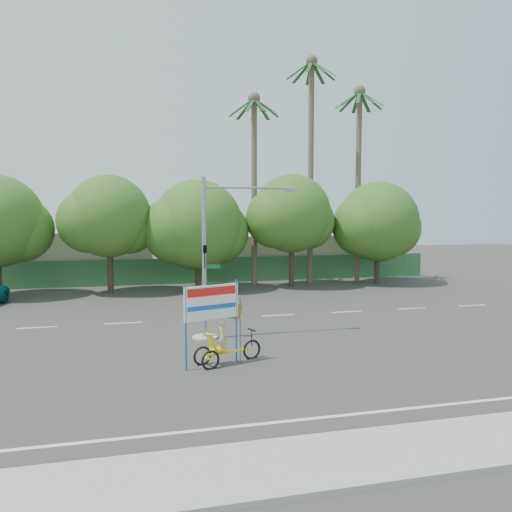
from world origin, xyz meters
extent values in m
plane|color=#33302D|center=(0.00, 0.00, 0.00)|extent=(120.00, 120.00, 0.00)
cube|color=gray|center=(0.00, -7.50, 0.06)|extent=(50.00, 2.40, 0.12)
cube|color=#336B3D|center=(0.00, 21.50, 1.00)|extent=(38.00, 0.08, 2.00)
cube|color=#B7AA91|center=(-10.00, 26.00, 2.00)|extent=(12.00, 8.00, 4.00)
cube|color=#B7AA91|center=(8.00, 26.00, 1.80)|extent=(14.00, 8.00, 3.60)
sphere|color=#205017|center=(-12.65, 18.30, 4.40)|extent=(4.32, 4.32, 4.32)
cylinder|color=#473828|center=(-7.00, 18.00, 1.87)|extent=(0.40, 0.40, 3.74)
sphere|color=#205017|center=(-7.00, 18.00, 5.27)|extent=(5.60, 5.60, 5.60)
sphere|color=#205017|center=(-5.74, 18.30, 4.68)|extent=(4.03, 4.03, 4.03)
sphere|color=#205017|center=(-8.26, 17.75, 4.93)|extent=(4.26, 4.26, 4.26)
cylinder|color=#473828|center=(-1.00, 18.00, 1.65)|extent=(0.40, 0.40, 3.30)
sphere|color=#205017|center=(-1.00, 18.00, 4.65)|extent=(6.40, 6.40, 6.40)
sphere|color=#205017|center=(0.44, 18.30, 4.12)|extent=(4.61, 4.61, 4.61)
sphere|color=#205017|center=(-2.44, 17.75, 4.35)|extent=(4.86, 4.86, 4.86)
cylinder|color=#473828|center=(6.00, 18.00, 1.94)|extent=(0.40, 0.40, 3.87)
sphere|color=#205017|center=(6.00, 18.00, 5.46)|extent=(5.80, 5.80, 5.80)
sphere|color=#205017|center=(7.30, 18.30, 4.84)|extent=(4.18, 4.18, 4.18)
sphere|color=#205017|center=(4.70, 17.75, 5.10)|extent=(4.41, 4.41, 4.41)
cylinder|color=#473828|center=(13.00, 18.00, 1.72)|extent=(0.40, 0.40, 3.43)
sphere|color=#205017|center=(13.00, 18.00, 4.84)|extent=(6.20, 6.20, 6.20)
sphere|color=#205017|center=(14.39, 18.30, 4.29)|extent=(4.46, 4.46, 4.46)
sphere|color=#205017|center=(11.61, 17.75, 4.52)|extent=(4.71, 4.71, 4.71)
cylinder|color=#70604C|center=(8.00, 19.50, 8.50)|extent=(0.44, 0.44, 17.00)
sphere|color=#70604C|center=(8.00, 19.50, 17.00)|extent=(0.90, 0.90, 0.90)
cube|color=#1C4C21|center=(8.94, 19.50, 16.34)|extent=(1.91, 0.28, 1.36)
cube|color=#1C4C21|center=(8.72, 20.11, 16.34)|extent=(1.65, 1.44, 1.36)
cube|color=#1C4C21|center=(8.16, 20.43, 16.34)|extent=(0.61, 1.93, 1.36)
cube|color=#1C4C21|center=(7.53, 20.32, 16.34)|extent=(1.20, 1.80, 1.36)
cube|color=#1C4C21|center=(7.11, 19.82, 16.34)|extent=(1.89, 0.92, 1.36)
cube|color=#1C4C21|center=(7.11, 19.18, 16.34)|extent=(1.89, 0.92, 1.36)
cube|color=#1C4C21|center=(7.53, 18.68, 16.34)|extent=(1.20, 1.80, 1.36)
cube|color=#1C4C21|center=(8.16, 18.57, 16.34)|extent=(0.61, 1.93, 1.36)
cube|color=#1C4C21|center=(8.72, 18.89, 16.34)|extent=(1.65, 1.44, 1.36)
cylinder|color=#70604C|center=(12.00, 19.50, 7.50)|extent=(0.44, 0.44, 15.00)
sphere|color=#70604C|center=(12.00, 19.50, 15.00)|extent=(0.90, 0.90, 0.90)
cube|color=#1C4C21|center=(12.94, 19.50, 14.34)|extent=(1.91, 0.28, 1.36)
cube|color=#1C4C21|center=(12.72, 20.11, 14.34)|extent=(1.65, 1.44, 1.36)
cube|color=#1C4C21|center=(12.16, 20.43, 14.34)|extent=(0.61, 1.93, 1.36)
cube|color=#1C4C21|center=(11.53, 20.32, 14.34)|extent=(1.20, 1.80, 1.36)
cube|color=#1C4C21|center=(11.11, 19.82, 14.34)|extent=(1.89, 0.92, 1.36)
cube|color=#1C4C21|center=(11.11, 19.18, 14.34)|extent=(1.89, 0.92, 1.36)
cube|color=#1C4C21|center=(11.53, 18.68, 14.34)|extent=(1.20, 1.80, 1.36)
cube|color=#1C4C21|center=(12.16, 18.57, 14.34)|extent=(0.61, 1.93, 1.36)
cube|color=#1C4C21|center=(12.72, 18.89, 14.34)|extent=(1.65, 1.44, 1.36)
cylinder|color=#70604C|center=(3.50, 19.50, 7.00)|extent=(0.44, 0.44, 14.00)
sphere|color=#70604C|center=(3.50, 19.50, 14.00)|extent=(0.90, 0.90, 0.90)
cube|color=#1C4C21|center=(4.44, 19.50, 13.34)|extent=(1.91, 0.28, 1.36)
cube|color=#1C4C21|center=(4.22, 20.11, 13.34)|extent=(1.65, 1.44, 1.36)
cube|color=#1C4C21|center=(3.66, 20.43, 13.34)|extent=(0.61, 1.93, 1.36)
cube|color=#1C4C21|center=(3.03, 20.32, 13.34)|extent=(1.20, 1.80, 1.36)
cube|color=#1C4C21|center=(2.61, 19.82, 13.34)|extent=(1.89, 0.92, 1.36)
cube|color=#1C4C21|center=(2.61, 19.18, 13.34)|extent=(1.89, 0.92, 1.36)
cube|color=#1C4C21|center=(3.03, 18.68, 13.34)|extent=(1.20, 1.80, 1.36)
cube|color=#1C4C21|center=(3.66, 18.57, 13.34)|extent=(0.61, 1.93, 1.36)
cube|color=#1C4C21|center=(4.22, 18.89, 13.34)|extent=(1.65, 1.44, 1.36)
cylinder|color=gray|center=(-2.50, 4.00, 0.05)|extent=(1.10, 1.10, 0.10)
cylinder|color=gray|center=(-2.50, 4.00, 3.50)|extent=(0.18, 0.18, 7.00)
cylinder|color=gray|center=(-0.50, 4.00, 6.55)|extent=(4.00, 0.10, 0.10)
cube|color=gray|center=(1.40, 4.00, 6.45)|extent=(0.55, 0.20, 0.12)
imported|color=black|center=(-2.50, 3.78, 3.60)|extent=(0.16, 0.20, 1.00)
cube|color=#14662D|center=(-2.15, 4.00, 3.15)|extent=(0.70, 0.04, 0.18)
torus|color=black|center=(-1.21, 0.59, 0.34)|extent=(0.75, 0.33, 0.76)
torus|color=black|center=(-3.12, 0.27, 0.31)|extent=(0.70, 0.31, 0.71)
torus|color=black|center=(-2.91, -0.32, 0.31)|extent=(0.70, 0.31, 0.71)
cube|color=yellow|center=(-2.11, 0.28, 0.40)|extent=(1.83, 0.68, 0.07)
cube|color=yellow|center=(-3.02, -0.03, 0.34)|extent=(0.28, 0.66, 0.06)
cube|color=yellow|center=(-2.54, 0.14, 0.56)|extent=(0.68, 0.63, 0.07)
cube|color=yellow|center=(-2.82, 0.04, 0.87)|extent=(0.39, 0.53, 0.61)
cylinder|color=black|center=(-1.21, 0.59, 0.79)|extent=(0.04, 0.04, 0.62)
cube|color=black|center=(-1.21, 0.59, 1.09)|extent=(0.21, 0.49, 0.04)
imported|color=#CCB284|center=(-2.38, 0.19, 0.99)|extent=(0.42, 0.51, 1.21)
cylinder|color=#175AAC|center=(-3.76, -0.28, 1.51)|extent=(0.08, 0.08, 3.03)
cylinder|color=#175AAC|center=(-1.85, 0.37, 1.51)|extent=(0.08, 0.08, 3.03)
cube|color=white|center=(-2.80, 0.05, 2.30)|extent=(2.04, 0.74, 1.23)
cube|color=red|center=(-2.79, 0.01, 2.69)|extent=(1.81, 0.63, 0.29)
cube|color=#175AAC|center=(-2.79, 0.01, 2.13)|extent=(1.81, 0.63, 0.16)
cylinder|color=black|center=(-1.69, 0.43, 1.18)|extent=(0.03, 0.03, 2.36)
cube|color=red|center=(-2.06, 0.30, 1.91)|extent=(0.95, 0.34, 0.74)
camera|label=1|loc=(-5.47, -17.26, 5.42)|focal=35.00mm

